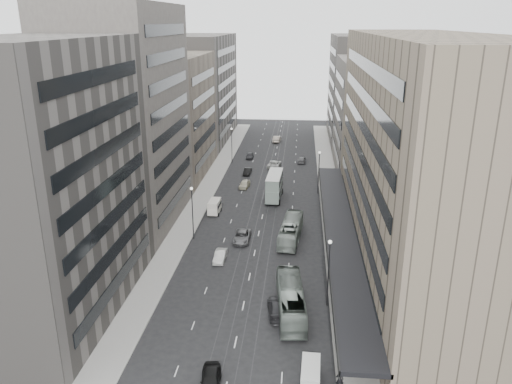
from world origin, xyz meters
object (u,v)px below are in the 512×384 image
(sedan_1, at_px, (220,256))
(double_decker, at_px, (274,186))
(bus_far, at_px, (291,230))
(sedan_2, at_px, (242,237))
(vw_microbus, at_px, (310,375))
(panel_van, at_px, (214,206))
(pedestrian, at_px, (340,380))
(bus_near, at_px, (291,300))
(sedan_0, at_px, (211,380))

(sedan_1, bearing_deg, double_decker, 77.56)
(bus_far, bearing_deg, double_decker, -73.26)
(double_decker, xyz_separation_m, sedan_1, (-6.01, -25.92, -1.93))
(bus_far, bearing_deg, sedan_2, 14.36)
(vw_microbus, bearing_deg, double_decker, 99.41)
(panel_van, relative_size, pedestrian, 1.94)
(bus_near, height_order, vw_microbus, bus_near)
(bus_near, xyz_separation_m, double_decker, (-4.01, 38.11, 0.96))
(double_decker, distance_m, sedan_1, 26.67)
(bus_near, distance_m, sedan_2, 20.42)
(bus_near, relative_size, bus_far, 1.06)
(vw_microbus, bearing_deg, sedan_0, -171.74)
(vw_microbus, bearing_deg, sedan_1, 119.08)
(bus_near, bearing_deg, sedan_0, 56.80)
(vw_microbus, xyz_separation_m, sedan_1, (-12.11, 24.16, -0.53))
(pedestrian, bearing_deg, sedan_2, -74.64)
(double_decker, xyz_separation_m, sedan_2, (-3.78, -19.25, -1.89))
(bus_far, relative_size, double_decker, 1.26)
(sedan_1, bearing_deg, sedan_0, -82.25)
(panel_van, height_order, sedan_0, panel_van)
(panel_van, xyz_separation_m, sedan_1, (3.78, -17.43, -0.65))
(double_decker, bearing_deg, bus_near, -81.74)
(bus_near, bearing_deg, sedan_2, -72.65)
(sedan_0, bearing_deg, sedan_1, 90.83)
(bus_far, xyz_separation_m, sedan_1, (-9.55, -7.79, -0.88))
(bus_far, height_order, vw_microbus, bus_far)
(bus_near, bearing_deg, panel_van, -70.13)
(bus_near, relative_size, panel_van, 3.06)
(bus_far, distance_m, panel_van, 16.46)
(sedan_2, height_order, pedestrian, pedestrian)
(bus_far, bearing_deg, sedan_1, 44.85)
(bus_far, relative_size, pedestrian, 5.62)
(bus_near, relative_size, pedestrian, 5.93)
(sedan_0, bearing_deg, bus_far, 72.64)
(vw_microbus, distance_m, sedan_1, 27.03)
(bus_near, relative_size, sedan_2, 2.29)
(panel_van, bearing_deg, sedan_1, -76.08)
(bus_far, distance_m, pedestrian, 32.65)
(bus_far, xyz_separation_m, double_decker, (-3.55, 18.13, 1.04))
(bus_far, xyz_separation_m, vw_microbus, (2.55, -31.95, -0.35))
(sedan_0, relative_size, sedan_2, 0.88)
(bus_near, distance_m, panel_van, 32.68)
(double_decker, bearing_deg, sedan_1, -100.79)
(bus_near, height_order, panel_van, bus_near)
(vw_microbus, bearing_deg, sedan_2, 110.24)
(bus_far, bearing_deg, bus_near, 97.00)
(bus_far, height_order, sedan_0, bus_far)
(sedan_2, bearing_deg, panel_van, 120.00)
(vw_microbus, bearing_deg, bus_near, 102.38)
(vw_microbus, height_order, panel_van, panel_van)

